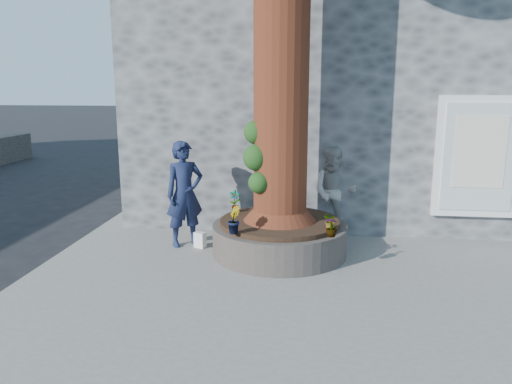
# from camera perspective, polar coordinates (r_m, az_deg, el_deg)

# --- Properties ---
(ground) EXTENTS (120.00, 120.00, 0.00)m
(ground) POSITION_cam_1_polar(r_m,az_deg,el_deg) (7.04, -5.26, -12.99)
(ground) COLOR black
(ground) RESTS_ON ground
(pavement) EXTENTS (9.00, 8.00, 0.12)m
(pavement) POSITION_cam_1_polar(r_m,az_deg,el_deg) (7.80, 7.33, -9.98)
(pavement) COLOR slate
(pavement) RESTS_ON ground
(yellow_line) EXTENTS (0.10, 30.00, 0.01)m
(yellow_line) POSITION_cam_1_polar(r_m,az_deg,el_deg) (8.99, -23.43, -8.25)
(yellow_line) COLOR yellow
(yellow_line) RESTS_ON ground
(stone_shop) EXTENTS (10.30, 8.30, 6.30)m
(stone_shop) POSITION_cam_1_polar(r_m,az_deg,el_deg) (13.46, 11.96, 12.72)
(stone_shop) COLOR #46484B
(stone_shop) RESTS_ON ground
(planter) EXTENTS (2.30, 2.30, 0.60)m
(planter) POSITION_cam_1_polar(r_m,az_deg,el_deg) (8.64, 2.70, -5.16)
(planter) COLOR black
(planter) RESTS_ON pavement
(man) EXTENTS (0.83, 0.77, 1.90)m
(man) POSITION_cam_1_polar(r_m,az_deg,el_deg) (9.00, -8.16, -0.22)
(man) COLOR #171F3F
(man) RESTS_ON pavement
(woman) EXTENTS (0.94, 0.78, 1.73)m
(woman) POSITION_cam_1_polar(r_m,az_deg,el_deg) (9.60, 8.91, 0.02)
(woman) COLOR #B2AFAA
(woman) RESTS_ON pavement
(shopping_bag) EXTENTS (0.23, 0.19, 0.28)m
(shopping_bag) POSITION_cam_1_polar(r_m,az_deg,el_deg) (9.03, -6.42, -5.46)
(shopping_bag) COLOR white
(shopping_bag) RESTS_ON pavement
(plant_a) EXTENTS (0.23, 0.18, 0.41)m
(plant_a) POSITION_cam_1_polar(r_m,az_deg,el_deg) (9.01, -2.46, -1.04)
(plant_a) COLOR gray
(plant_a) RESTS_ON planter
(plant_b) EXTENTS (0.26, 0.26, 0.43)m
(plant_b) POSITION_cam_1_polar(r_m,az_deg,el_deg) (7.75, -2.58, -3.19)
(plant_b) COLOR gray
(plant_b) RESTS_ON planter
(plant_c) EXTENTS (0.17, 0.17, 0.29)m
(plant_c) POSITION_cam_1_polar(r_m,az_deg,el_deg) (7.68, 8.61, -4.00)
(plant_c) COLOR gray
(plant_c) RESTS_ON planter
(plant_d) EXTENTS (0.31, 0.31, 0.26)m
(plant_d) POSITION_cam_1_polar(r_m,az_deg,el_deg) (8.06, 8.53, -3.31)
(plant_d) COLOR gray
(plant_d) RESTS_ON planter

